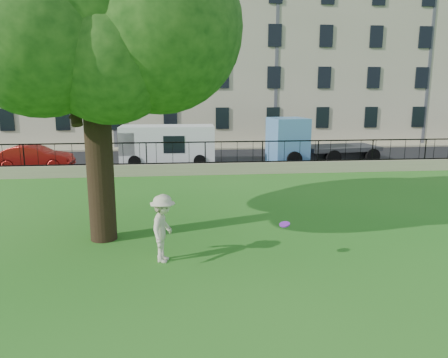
{
  "coord_description": "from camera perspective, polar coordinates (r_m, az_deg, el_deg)",
  "views": [
    {
      "loc": [
        -1.34,
        -10.28,
        4.4
      ],
      "look_at": [
        0.09,
        3.5,
        1.52
      ],
      "focal_mm": 35.0,
      "sensor_mm": 36.0,
      "label": 1
    }
  ],
  "objects": [
    {
      "name": "retaining_wall",
      "position": [
        22.7,
        -2.45,
        1.34
      ],
      "size": [
        50.0,
        0.4,
        0.6
      ],
      "primitive_type": "cube",
      "color": "gray",
      "rests_on": "ground"
    },
    {
      "name": "frisbee",
      "position": [
        11.28,
        7.93,
        -5.88
      ],
      "size": [
        0.32,
        0.33,
        0.12
      ],
      "primitive_type": "cylinder",
      "rotation": [
        0.21,
        -0.14,
        -0.23
      ],
      "color": "purple"
    },
    {
      "name": "tree",
      "position": [
        13.13,
        -17.55,
        20.51
      ],
      "size": [
        7.99,
        6.19,
        9.84
      ],
      "color": "black",
      "rests_on": "ground"
    },
    {
      "name": "building_row",
      "position": [
        37.96,
        -4.04,
        15.53
      ],
      "size": [
        56.4,
        10.4,
        13.8
      ],
      "color": "beige",
      "rests_on": "ground"
    },
    {
      "name": "iron_railing",
      "position": [
        22.56,
        -2.47,
        3.47
      ],
      "size": [
        50.0,
        0.05,
        1.13
      ],
      "color": "black",
      "rests_on": "retaining_wall"
    },
    {
      "name": "blue_truck",
      "position": [
        26.93,
        12.74,
        4.98
      ],
      "size": [
        6.71,
        3.1,
        2.71
      ],
      "primitive_type": "cube",
      "rotation": [
        0.0,
        0.0,
        0.13
      ],
      "color": "#5C98D9",
      "rests_on": "street"
    },
    {
      "name": "red_sedan",
      "position": [
        26.2,
        -23.51,
        2.6
      ],
      "size": [
        4.1,
        1.47,
        1.35
      ],
      "primitive_type": "imported",
      "rotation": [
        0.0,
        0.0,
        1.56
      ],
      "color": "#AB1915",
      "rests_on": "street"
    },
    {
      "name": "street",
      "position": [
        27.37,
        -3.05,
        2.5
      ],
      "size": [
        60.0,
        9.0,
        0.01
      ],
      "primitive_type": "cube",
      "color": "black",
      "rests_on": "ground"
    },
    {
      "name": "sidewalk",
      "position": [
        32.5,
        -3.52,
        4.06
      ],
      "size": [
        60.0,
        1.4,
        0.12
      ],
      "primitive_type": "cube",
      "color": "gray",
      "rests_on": "ground"
    },
    {
      "name": "man",
      "position": [
        11.35,
        -7.94,
        -6.4
      ],
      "size": [
        0.9,
        1.26,
        1.77
      ],
      "primitive_type": "imported",
      "rotation": [
        0.0,
        0.0,
        1.35
      ],
      "color": "beige",
      "rests_on": "ground"
    },
    {
      "name": "ground",
      "position": [
        11.27,
        1.39,
        -11.24
      ],
      "size": [
        120.0,
        120.0,
        0.0
      ],
      "primitive_type": "plane",
      "color": "#23701A",
      "rests_on": "ground"
    },
    {
      "name": "white_van",
      "position": [
        25.9,
        -7.37,
        4.42
      ],
      "size": [
        5.45,
        2.21,
        2.27
      ],
      "primitive_type": "cube",
      "rotation": [
        0.0,
        0.0,
        -0.02
      ],
      "color": "white",
      "rests_on": "street"
    }
  ]
}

